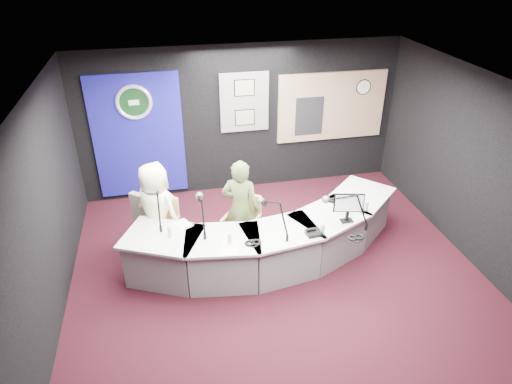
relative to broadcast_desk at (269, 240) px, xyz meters
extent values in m
plane|color=black|center=(0.05, -0.55, -0.38)|extent=(6.00, 6.00, 0.00)
cube|color=silver|center=(0.05, -0.55, 2.42)|extent=(6.00, 6.00, 0.02)
cube|color=black|center=(0.05, 2.45, 1.02)|extent=(6.00, 0.02, 2.80)
cube|color=black|center=(-2.95, -0.55, 1.02)|extent=(0.02, 6.00, 2.80)
cube|color=black|center=(3.05, -0.55, 1.02)|extent=(0.02, 6.00, 2.80)
cube|color=navy|center=(-1.85, 2.42, 0.88)|extent=(1.60, 0.05, 2.30)
torus|color=silver|center=(-1.85, 2.38, 1.52)|extent=(0.63, 0.07, 0.63)
cylinder|color=black|center=(-1.85, 2.38, 1.52)|extent=(0.48, 0.01, 0.48)
cube|color=slate|center=(0.10, 2.42, 1.38)|extent=(0.90, 0.04, 1.10)
cube|color=gray|center=(0.10, 2.39, 1.65)|extent=(0.34, 0.02, 0.27)
cube|color=gray|center=(0.10, 2.39, 1.09)|extent=(0.34, 0.02, 0.27)
cube|color=#9E7D63|center=(1.80, 2.42, 1.18)|extent=(2.12, 0.06, 1.32)
cube|color=beige|center=(1.80, 2.41, 1.18)|extent=(2.00, 0.02, 1.20)
cube|color=black|center=(1.35, 2.39, 1.03)|extent=(0.55, 0.02, 0.75)
cylinder|color=white|center=(2.40, 2.39, 1.52)|extent=(0.28, 0.01, 0.28)
cube|color=#6C6A5B|center=(-1.80, 0.72, 0.24)|extent=(0.45, 0.39, 0.70)
imported|color=#FFFBCB|center=(-1.62, 0.53, 0.41)|extent=(0.91, 0.88, 1.58)
imported|color=#4D5B30|center=(-0.38, 0.31, 0.43)|extent=(0.69, 0.59, 1.61)
cube|color=black|center=(1.10, -0.28, 0.70)|extent=(0.47, 0.13, 0.33)
cube|color=black|center=(0.52, -0.51, 0.40)|extent=(0.23, 0.19, 0.05)
torus|color=black|center=(1.06, -0.72, 0.39)|extent=(0.22, 0.22, 0.04)
torus|color=black|center=(-0.36, -0.54, 0.39)|extent=(0.20, 0.20, 0.03)
cube|color=white|center=(-1.25, 0.15, 0.38)|extent=(0.29, 0.32, 0.00)
cube|color=white|center=(-0.69, -0.57, 0.38)|extent=(0.31, 0.38, 0.00)
camera|label=1|loc=(-1.39, -5.49, 4.06)|focal=32.00mm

